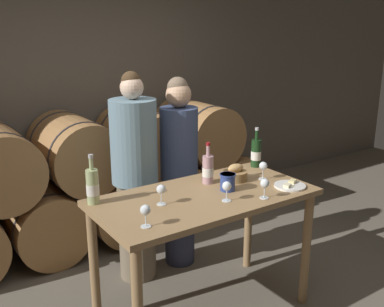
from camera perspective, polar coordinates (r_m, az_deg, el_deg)
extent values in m
cube|color=#60594F|center=(4.69, -13.75, 10.73)|extent=(10.00, 0.12, 3.20)
cylinder|color=#9E7042|center=(4.29, -18.48, -7.91)|extent=(0.64, 0.87, 0.64)
cylinder|color=#2D2D33|center=(4.04, -17.36, -9.31)|extent=(0.65, 0.02, 0.65)
cylinder|color=#2D2D33|center=(4.54, -19.47, -6.66)|extent=(0.65, 0.02, 0.65)
cylinder|color=#9E7042|center=(4.49, -10.13, -6.18)|extent=(0.64, 0.87, 0.64)
cylinder|color=#2D2D33|center=(4.26, -8.57, -7.39)|extent=(0.65, 0.02, 0.65)
cylinder|color=#2D2D33|center=(4.73, -11.52, -5.09)|extent=(0.65, 0.02, 0.65)
cylinder|color=#9E7042|center=(4.78, -2.69, -4.53)|extent=(0.64, 0.87, 0.64)
cylinder|color=#2D2D33|center=(4.56, -0.86, -5.55)|extent=(0.65, 0.02, 0.65)
cylinder|color=#2D2D33|center=(5.01, -4.36, -3.59)|extent=(0.65, 0.02, 0.65)
cylinder|color=#9E7042|center=(5.15, 3.76, -3.02)|extent=(0.64, 0.87, 0.64)
cylinder|color=#2D2D33|center=(4.94, 5.74, -3.89)|extent=(0.65, 0.02, 0.65)
cylinder|color=#2D2D33|center=(5.36, 1.94, -2.22)|extent=(0.65, 0.02, 0.65)
cylinder|color=#2D2D33|center=(3.77, -23.00, -2.34)|extent=(0.65, 0.02, 0.65)
cylinder|color=#9E7042|center=(4.19, -14.74, 0.22)|extent=(0.64, 0.87, 0.64)
cylinder|color=#2D2D33|center=(3.94, -13.36, -0.69)|extent=(0.65, 0.02, 0.65)
cylinder|color=#2D2D33|center=(4.44, -15.96, 1.03)|extent=(0.65, 0.02, 0.65)
cylinder|color=#9E7042|center=(4.45, -6.52, 1.58)|extent=(0.64, 0.87, 0.64)
cylinder|color=#2D2D33|center=(4.21, -4.75, 0.80)|extent=(0.65, 0.02, 0.65)
cylinder|color=#2D2D33|center=(4.69, -8.10, 2.28)|extent=(0.65, 0.02, 0.65)
cylinder|color=#9E7042|center=(4.79, 0.68, 2.74)|extent=(0.64, 0.87, 0.64)
cylinder|color=#2D2D33|center=(4.57, 2.66, 2.07)|extent=(0.65, 0.02, 0.65)
cylinder|color=#2D2D33|center=(5.01, -1.13, 3.34)|extent=(0.65, 0.02, 0.65)
cylinder|color=#99754C|center=(3.43, 14.29, -11.72)|extent=(0.06, 0.06, 0.87)
cylinder|color=#99754C|center=(3.18, -12.32, -13.91)|extent=(0.06, 0.06, 0.87)
cylinder|color=#99754C|center=(3.82, 7.17, -8.27)|extent=(0.06, 0.06, 0.87)
cube|color=#99754C|center=(3.02, 1.61, -5.58)|extent=(1.49, 0.75, 0.04)
cylinder|color=#756651|center=(3.70, -6.99, -9.56)|extent=(0.29, 0.29, 0.82)
cylinder|color=gray|center=(3.45, -7.41, 1.50)|extent=(0.36, 0.36, 0.65)
sphere|color=beige|center=(3.37, -7.66, 8.31)|extent=(0.18, 0.18, 0.18)
sphere|color=#47331E|center=(3.37, -7.78, 9.14)|extent=(0.14, 0.14, 0.14)
cylinder|color=#2D334C|center=(3.89, -1.59, -8.54)|extent=(0.25, 0.25, 0.76)
cylinder|color=#3D4C75|center=(3.66, -1.67, 1.21)|extent=(0.31, 0.31, 0.60)
sphere|color=tan|center=(3.58, -1.72, 7.47)|extent=(0.21, 0.21, 0.21)
sphere|color=#75604C|center=(3.58, -1.84, 8.39)|extent=(0.17, 0.17, 0.17)
cylinder|color=#193819|center=(3.60, 8.13, 0.04)|extent=(0.08, 0.08, 0.22)
cylinder|color=#193819|center=(3.56, 8.23, 2.33)|extent=(0.03, 0.03, 0.08)
cylinder|color=#B7B7BC|center=(3.55, 8.26, 3.11)|extent=(0.03, 0.03, 0.02)
cylinder|color=white|center=(3.60, 8.12, -0.23)|extent=(0.08, 0.08, 0.07)
cylinder|color=#ADBC7F|center=(2.90, -12.51, -4.14)|extent=(0.08, 0.08, 0.22)
cylinder|color=#ADBC7F|center=(2.85, -12.69, -1.29)|extent=(0.03, 0.03, 0.08)
cylinder|color=#B7B7BC|center=(2.84, -12.76, -0.34)|extent=(0.03, 0.03, 0.02)
cylinder|color=white|center=(2.91, -12.49, -4.47)|extent=(0.08, 0.08, 0.07)
cylinder|color=#BC8E93|center=(3.20, 2.03, -2.06)|extent=(0.08, 0.08, 0.20)
cylinder|color=#BC8E93|center=(3.16, 2.06, 0.35)|extent=(0.03, 0.03, 0.08)
cylinder|color=maroon|center=(3.14, 2.07, 1.22)|extent=(0.03, 0.03, 0.02)
cylinder|color=white|center=(3.20, 2.03, -2.33)|extent=(0.08, 0.08, 0.06)
cylinder|color=navy|center=(3.08, 4.54, -3.64)|extent=(0.10, 0.10, 0.12)
cylinder|color=navy|center=(3.06, 4.57, -2.71)|extent=(0.11, 0.11, 0.01)
cylinder|color=olive|center=(3.29, 5.51, -2.82)|extent=(0.18, 0.18, 0.07)
ellipsoid|color=tan|center=(3.27, 5.53, -1.85)|extent=(0.13, 0.08, 0.06)
cylinder|color=white|center=(3.22, 12.32, -4.03)|extent=(0.22, 0.22, 0.01)
cube|color=beige|center=(3.26, 12.65, -3.48)|extent=(0.07, 0.06, 0.02)
cube|color=beige|center=(3.17, 12.02, -4.00)|extent=(0.07, 0.06, 0.02)
cylinder|color=white|center=(2.57, -5.87, -9.19)|extent=(0.06, 0.06, 0.00)
cylinder|color=white|center=(2.56, -5.90, -8.42)|extent=(0.01, 0.01, 0.07)
sphere|color=white|center=(2.53, -5.94, -7.14)|extent=(0.06, 0.06, 0.06)
cylinder|color=white|center=(2.86, -3.90, -6.44)|extent=(0.06, 0.06, 0.00)
cylinder|color=white|center=(2.85, -3.91, -5.73)|extent=(0.01, 0.01, 0.07)
sphere|color=white|center=(2.82, -3.94, -4.56)|extent=(0.06, 0.06, 0.06)
cylinder|color=white|center=(2.92, 4.40, -5.98)|extent=(0.06, 0.06, 0.00)
cylinder|color=white|center=(2.90, 4.42, -5.29)|extent=(0.01, 0.01, 0.07)
sphere|color=white|center=(2.88, 4.44, -4.14)|extent=(0.06, 0.06, 0.06)
cylinder|color=white|center=(2.99, 9.15, -5.57)|extent=(0.06, 0.06, 0.00)
cylinder|color=white|center=(2.98, 9.18, -4.88)|extent=(0.01, 0.01, 0.07)
sphere|color=white|center=(2.96, 9.23, -3.76)|extent=(0.06, 0.06, 0.06)
cylinder|color=white|center=(3.34, 8.96, -3.20)|extent=(0.06, 0.06, 0.00)
cylinder|color=white|center=(3.33, 8.99, -2.58)|extent=(0.01, 0.01, 0.07)
sphere|color=white|center=(3.31, 9.04, -1.57)|extent=(0.06, 0.06, 0.06)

